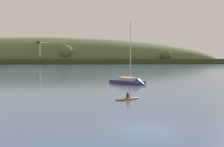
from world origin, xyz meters
TOP-DOWN VIEW (x-y plane):
  - ground at (0.00, 0.00)m, footprint 1400.00×1400.00m
  - far_shoreline_hill at (-31.41, 229.80)m, footprint 473.78×106.58m
  - dockside_crane at (-36.62, 192.85)m, footprint 9.82×10.53m
  - sailboat_near_mooring at (5.02, 27.60)m, footprint 6.54×7.73m
  - canoe_with_paddler at (1.16, 11.34)m, footprint 3.40×1.95m

SIDE VIEW (x-z plane):
  - ground at x=0.00m, z-range 0.00..0.00m
  - canoe_with_paddler at x=1.16m, z-range -0.41..0.62m
  - sailboat_near_mooring at x=5.02m, z-range -6.10..6.43m
  - far_shoreline_hill at x=-31.41m, z-range -25.25..25.70m
  - dockside_crane at x=-36.62m, z-range -0.44..18.89m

